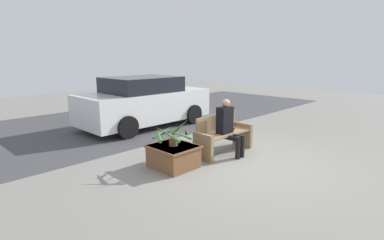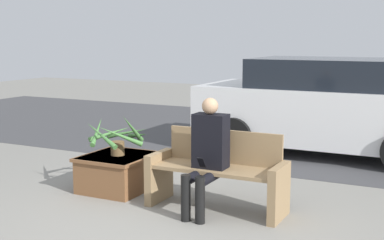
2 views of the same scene
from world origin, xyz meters
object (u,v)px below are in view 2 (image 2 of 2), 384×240
(bench, at_px, (218,172))
(person_seated, at_px, (207,151))
(potted_plant, at_px, (118,137))
(parked_car, at_px, (326,107))
(planter_box, at_px, (118,171))

(bench, height_order, person_seated, person_seated)
(potted_plant, xyz_separation_m, parked_car, (1.83, 3.33, 0.09))
(person_seated, xyz_separation_m, planter_box, (-1.38, 0.30, -0.45))
(person_seated, distance_m, planter_box, 1.48)
(bench, distance_m, parked_car, 3.51)
(person_seated, relative_size, planter_box, 1.43)
(bench, xyz_separation_m, potted_plant, (-1.42, 0.14, 0.26))
(bench, bearing_deg, parked_car, 83.33)
(planter_box, height_order, potted_plant, potted_plant)
(person_seated, distance_m, parked_car, 3.68)
(person_seated, bearing_deg, bench, 75.43)
(planter_box, bearing_deg, parked_car, 61.35)
(person_seated, distance_m, potted_plant, 1.41)
(bench, relative_size, planter_box, 1.75)
(parked_car, bearing_deg, person_seated, -97.07)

